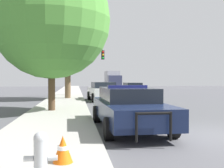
{
  "coord_description": "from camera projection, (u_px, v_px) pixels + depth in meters",
  "views": [
    {
      "loc": [
        -4.27,
        -7.84,
        1.72
      ],
      "look_at": [
        -0.56,
        20.71,
        1.18
      ],
      "focal_mm": 45.0,
      "sensor_mm": 36.0,
      "label": 1
    }
  ],
  "objects": [
    {
      "name": "traffic_light",
      "position": [
        84.0,
        62.0,
        27.55
      ],
      "size": [
        3.52,
        0.35,
        4.55
      ],
      "color": "#424247",
      "rests_on": "sidewalk_left"
    },
    {
      "name": "sidewalk_left",
      "position": [
        45.0,
        139.0,
        7.69
      ],
      "size": [
        3.0,
        110.0,
        0.13
      ],
      "color": "#A3A099",
      "rests_on": "ground_plane"
    },
    {
      "name": "box_truck",
      "position": [
        112.0,
        79.0,
        52.09
      ],
      "size": [
        2.56,
        7.3,
        3.16
      ],
      "rotation": [
        0.0,
        0.0,
        3.15
      ],
      "color": "#333856",
      "rests_on": "ground_plane"
    },
    {
      "name": "ground_plane",
      "position": [
        220.0,
        136.0,
        8.35
      ],
      "size": [
        110.0,
        110.0,
        0.0
      ],
      "primitive_type": "plane",
      "color": "#4F4F54"
    },
    {
      "name": "car_background_midblock",
      "position": [
        103.0,
        91.0,
        21.92
      ],
      "size": [
        2.28,
        4.52,
        1.46
      ],
      "rotation": [
        0.0,
        0.0,
        0.07
      ],
      "color": "silver",
      "rests_on": "ground_plane"
    },
    {
      "name": "police_car",
      "position": [
        129.0,
        107.0,
        9.62
      ],
      "size": [
        2.25,
        5.46,
        1.49
      ],
      "rotation": [
        0.0,
        0.0,
        3.17
      ],
      "color": "#141E3D",
      "rests_on": "ground_plane"
    },
    {
      "name": "tree_sidewalk_near",
      "position": [
        51.0,
        20.0,
        14.09
      ],
      "size": [
        5.96,
        5.96,
        7.54
      ],
      "color": "#4C3823",
      "rests_on": "sidewalk_left"
    },
    {
      "name": "car_background_oncoming",
      "position": [
        133.0,
        88.0,
        29.47
      ],
      "size": [
        2.17,
        4.57,
        1.31
      ],
      "rotation": [
        0.0,
        0.0,
        3.18
      ],
      "color": "#333856",
      "rests_on": "ground_plane"
    },
    {
      "name": "fire_hydrant",
      "position": [
        41.0,
        156.0,
        4.19
      ],
      "size": [
        0.49,
        0.22,
        0.8
      ],
      "color": "#B7BCC1",
      "rests_on": "sidewalk_left"
    },
    {
      "name": "tree_sidewalk_mid",
      "position": [
        68.0,
        37.0,
        23.05
      ],
      "size": [
        5.71,
        5.71,
        7.94
      ],
      "color": "brown",
      "rests_on": "sidewalk_left"
    },
    {
      "name": "traffic_cone",
      "position": [
        63.0,
        149.0,
        5.31
      ],
      "size": [
        0.38,
        0.38,
        0.51
      ],
      "color": "orange",
      "rests_on": "sidewalk_left"
    }
  ]
}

